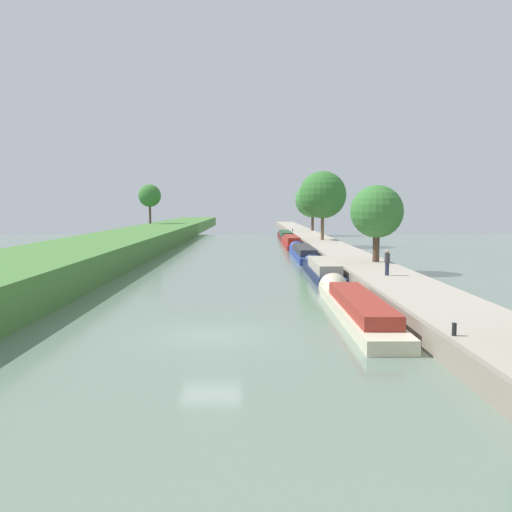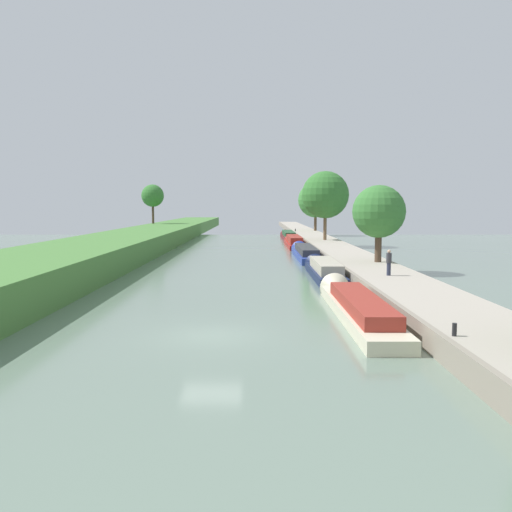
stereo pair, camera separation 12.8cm
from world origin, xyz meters
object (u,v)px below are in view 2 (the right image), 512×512
Objects in this scene: narrowboat_navy at (321,270)px; narrowboat_red at (292,242)px; mooring_bollard_far at (293,230)px; narrowboat_maroon at (286,236)px; narrowboat_cream at (353,305)px; narrowboat_blue at (303,252)px; person_walking at (387,262)px; mooring_bollard_near at (452,329)px.

narrowboat_red is at bearing 90.33° from narrowboat_navy.
narrowboat_navy is 27.48× the size of mooring_bollard_far.
narrowboat_red is 0.86× the size of narrowboat_maroon.
narrowboat_blue is at bearing 89.65° from narrowboat_cream.
person_walking is (3.43, -21.96, 1.26)m from narrowboat_blue.
mooring_bollard_far is (0.00, 77.44, 0.00)m from mooring_bollard_near.
mooring_bollard_far is at bearing 88.20° from narrowboat_navy.
mooring_bollard_far is at bearing 88.40° from narrowboat_cream.
person_walking is 3.69× the size of mooring_bollard_near.
mooring_bollard_far is (1.71, 54.45, 0.59)m from narrowboat_navy.
narrowboat_red is at bearing 95.45° from person_walking.
person_walking is at bearing 66.62° from narrowboat_cream.
narrowboat_navy is at bearing -89.67° from narrowboat_red.
narrowboat_navy is 0.78× the size of narrowboat_blue.
mooring_bollard_near is (1.93, -8.19, 0.65)m from narrowboat_cream.
narrowboat_cream is at bearing -113.38° from person_walking.
narrowboat_maroon is (0.04, 31.24, 0.03)m from narrowboat_blue.
person_walking is at bearing -88.42° from mooring_bollard_far.
narrowboat_blue is at bearing -90.07° from narrowboat_maroon.
narrowboat_red is at bearing 90.51° from narrowboat_blue.
narrowboat_navy is at bearing -89.85° from narrowboat_blue.
person_walking reaches higher than narrowboat_cream.
narrowboat_cream is at bearing -90.35° from narrowboat_blue.
mooring_bollard_far is (-1.68, 60.88, -0.65)m from person_walking.
mooring_bollard_far reaches higher than narrowboat_blue.
mooring_bollard_near is at bearing -90.00° from mooring_bollard_far.
narrowboat_red is at bearing -90.62° from narrowboat_maroon.
person_walking is (3.40, -53.20, 1.23)m from narrowboat_maroon.
narrowboat_maroon is 37.78× the size of mooring_bollard_far.
mooring_bollard_near is (-1.68, -16.56, -0.65)m from person_walking.
mooring_bollard_near is (1.75, -38.52, 0.61)m from narrowboat_blue.
mooring_bollard_far is (1.93, 69.24, 0.65)m from narrowboat_cream.
narrowboat_maroon is at bearing 93.65° from person_walking.
mooring_bollard_near is at bearing -88.59° from narrowboat_maroon.
narrowboat_navy is 0.85× the size of narrowboat_red.
person_walking is 3.69× the size of mooring_bollard_far.
person_walking is at bearing -86.35° from narrowboat_maroon.
narrowboat_red is 23.58m from mooring_bollard_far.
narrowboat_navy is 0.73× the size of narrowboat_maroon.
narrowboat_maroon is (0.17, 15.83, -0.04)m from narrowboat_red.
person_walking is at bearing 84.19° from mooring_bollard_near.
narrowboat_maroon is 37.78× the size of mooring_bollard_near.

